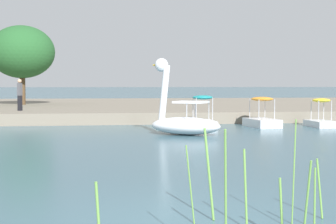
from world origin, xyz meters
TOP-DOWN VIEW (x-y plane):
  - ground_plane at (0.00, 0.00)m, footprint 690.49×690.49m
  - shore_bank_far at (0.00, 30.89)m, footprint 149.28×26.15m
  - swan_boat at (2.07, 12.73)m, footprint 3.21×2.69m
  - pedal_boat_teal at (3.49, 15.83)m, footprint 1.03×1.88m
  - pedal_boat_orange at (6.35, 15.89)m, footprint 1.36×2.22m
  - pedal_boat_yellow at (9.13, 15.57)m, footprint 1.08×1.79m
  - tree_sapling_by_fence at (-6.54, 28.91)m, footprint 6.30×6.30m
  - person_on_path at (-5.47, 20.75)m, footprint 0.27×0.28m
  - reed_clump_foreground at (0.75, -0.67)m, footprint 3.36×1.77m

SIDE VIEW (x-z plane):
  - ground_plane at x=0.00m, z-range 0.00..0.00m
  - shore_bank_far at x=0.00m, z-range 0.00..0.59m
  - pedal_boat_yellow at x=9.13m, z-range -0.27..1.08m
  - pedal_boat_orange at x=6.35m, z-range -0.27..1.15m
  - pedal_boat_teal at x=3.49m, z-range -0.30..1.20m
  - reed_clump_foreground at x=0.75m, z-range -0.19..1.34m
  - swan_boat at x=2.07m, z-range -0.94..2.11m
  - person_on_path at x=-5.47m, z-range 0.64..2.34m
  - tree_sapling_by_fence at x=-6.54m, z-range 1.49..6.95m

